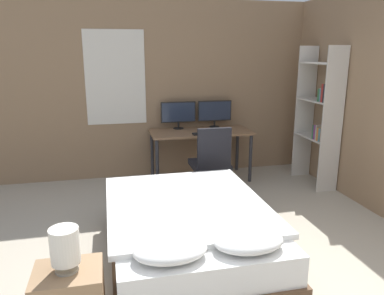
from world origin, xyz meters
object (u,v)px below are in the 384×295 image
at_px(bedside_lamp, 65,247).
at_px(office_chair, 211,168).
at_px(monitor_right, 215,112).
at_px(bookshelf, 321,113).
at_px(desk, 200,137).
at_px(monitor_left, 178,113).
at_px(computer_mouse, 222,132).
at_px(keyboard, 204,134).
at_px(bed, 188,232).

bearing_deg(bedside_lamp, office_chair, 53.81).
bearing_deg(monitor_right, office_chair, -108.84).
bearing_deg(bedside_lamp, bookshelf, 35.43).
xyz_separation_m(bedside_lamp, bookshelf, (3.31, 2.36, 0.41)).
relative_size(monitor_right, bookshelf, 0.27).
height_order(desk, monitor_left, monitor_left).
distance_m(monitor_right, bookshelf, 1.59).
relative_size(desk, office_chair, 1.54).
height_order(bedside_lamp, computer_mouse, bedside_lamp).
distance_m(monitor_right, keyboard, 0.61).
xyz_separation_m(monitor_left, bookshelf, (1.91, -0.89, 0.08)).
xyz_separation_m(monitor_right, keyboard, (-0.29, -0.48, -0.23)).
relative_size(desk, monitor_right, 2.80).
distance_m(bed, bookshelf, 2.89).
bearing_deg(office_chair, computer_mouse, 58.34).
relative_size(monitor_left, computer_mouse, 7.75).
xyz_separation_m(bed, monitor_left, (0.38, 2.45, 0.74)).
xyz_separation_m(desk, office_chair, (-0.04, -0.73, -0.27)).
bearing_deg(monitor_right, bedside_lamp, -121.55).
height_order(bedside_lamp, desk, bedside_lamp).
height_order(monitor_right, office_chair, monitor_right).
height_order(desk, monitor_right, monitor_right).
relative_size(desk, computer_mouse, 21.70).
bearing_deg(computer_mouse, office_chair, -121.66).
distance_m(computer_mouse, office_chair, 0.69).
xyz_separation_m(monitor_left, monitor_right, (0.59, 0.00, 0.00)).
distance_m(desk, keyboard, 0.26).
relative_size(bedside_lamp, office_chair, 0.32).
bearing_deg(monitor_left, bed, -98.86).
bearing_deg(keyboard, computer_mouse, 0.00).
bearing_deg(keyboard, bookshelf, -14.00).
bearing_deg(keyboard, monitor_right, 58.76).
bearing_deg(monitor_left, office_chair, -75.51).
xyz_separation_m(keyboard, bookshelf, (1.61, -0.40, 0.31)).
distance_m(desk, computer_mouse, 0.37).
height_order(monitor_right, computer_mouse, monitor_right).
xyz_separation_m(computer_mouse, office_chair, (-0.30, -0.49, -0.38)).
bearing_deg(monitor_right, keyboard, -121.24).
xyz_separation_m(bed, desk, (0.67, 2.21, 0.41)).
bearing_deg(monitor_left, monitor_right, 0.00).
distance_m(monitor_left, bookshelf, 2.10).
relative_size(bedside_lamp, desk, 0.21).
bearing_deg(monitor_right, desk, -140.30).
distance_m(desk, bookshelf, 1.79).
xyz_separation_m(bedside_lamp, desk, (1.70, 3.00, 0.00)).
height_order(bed, computer_mouse, computer_mouse).
height_order(office_chair, bookshelf, bookshelf).
bearing_deg(bed, monitor_left, 81.14).
bearing_deg(bed, keyboard, 71.08).
height_order(monitor_left, office_chair, monitor_left).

